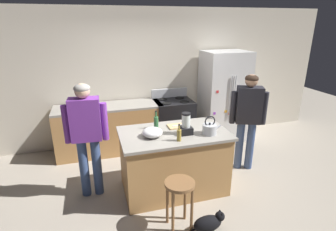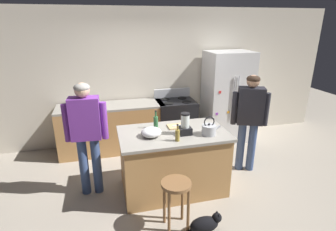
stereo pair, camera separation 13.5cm
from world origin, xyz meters
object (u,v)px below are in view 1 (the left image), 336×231
at_px(chef_knife, 179,125).
at_px(cutting_board, 178,126).
at_px(bar_stool, 180,192).
at_px(bottle_olive_oil, 156,122).
at_px(refrigerator, 224,97).
at_px(blender_appliance, 186,125).
at_px(person_by_sink_right, 248,114).
at_px(cat, 209,223).
at_px(bottle_vinegar, 179,135).
at_px(tea_kettle, 210,129).
at_px(kitchen_island, 174,161).
at_px(mixing_bowl, 152,132).
at_px(person_by_island_left, 87,131).
at_px(stove_range, 173,122).

bearing_deg(chef_knife, cutting_board, 173.77).
xyz_separation_m(bar_stool, bottle_olive_oil, (-0.03, 1.01, 0.53)).
relative_size(refrigerator, blender_appliance, 6.08).
xyz_separation_m(person_by_sink_right, cutting_board, (-1.23, -0.06, -0.05)).
xyz_separation_m(person_by_sink_right, cat, (-1.20, -1.20, -0.89)).
distance_m(refrigerator, bottle_olive_oil, 2.20).
distance_m(refrigerator, person_by_sink_right, 1.27).
distance_m(bottle_vinegar, tea_kettle, 0.49).
bearing_deg(blender_appliance, person_by_sink_right, 15.80).
height_order(kitchen_island, refrigerator, refrigerator).
bearing_deg(bar_stool, bottle_vinegar, 72.76).
bearing_deg(mixing_bowl, kitchen_island, 10.99).
relative_size(bottle_vinegar, mixing_bowl, 0.85).
relative_size(cat, chef_knife, 2.36).
height_order(person_by_island_left, mixing_bowl, person_by_island_left).
xyz_separation_m(cat, cutting_board, (-0.03, 1.14, 0.84)).
bearing_deg(blender_appliance, cutting_board, 94.34).
xyz_separation_m(stove_range, cutting_board, (-0.35, -1.34, 0.47)).
height_order(bottle_vinegar, mixing_bowl, bottle_vinegar).
bearing_deg(bottle_olive_oil, person_by_island_left, 179.69).
xyz_separation_m(bottle_vinegar, tea_kettle, (0.48, 0.09, -0.01)).
height_order(person_by_island_left, cat, person_by_island_left).
relative_size(bottle_olive_oil, bottle_vinegar, 1.17).
bearing_deg(bar_stool, bottle_olive_oil, 91.54).
relative_size(blender_appliance, bottle_olive_oil, 1.12).
xyz_separation_m(mixing_bowl, chef_knife, (0.47, 0.25, -0.04)).
distance_m(bar_stool, tea_kettle, 1.01).
xyz_separation_m(bar_stool, cutting_board, (0.30, 0.98, 0.44)).
distance_m(blender_appliance, mixing_bowl, 0.48).
height_order(person_by_sink_right, bottle_vinegar, person_by_sink_right).
height_order(cutting_board, chef_knife, chef_knife).
distance_m(person_by_sink_right, bottle_olive_oil, 1.56).
bearing_deg(stove_range, cat, -97.33).
bearing_deg(bar_stool, mixing_bowl, 101.29).
bearing_deg(bottle_vinegar, person_by_island_left, 156.62).
bearing_deg(person_by_sink_right, bottle_vinegar, -158.68).
xyz_separation_m(stove_range, mixing_bowl, (-0.80, -1.59, 0.52)).
relative_size(kitchen_island, cat, 2.97).
xyz_separation_m(cat, tea_kettle, (0.31, 0.75, 0.90)).
relative_size(stove_range, chef_knife, 5.06).
bearing_deg(person_by_island_left, bar_stool, -45.16).
bearing_deg(cutting_board, cat, -88.48).
height_order(mixing_bowl, cutting_board, mixing_bowl).
relative_size(person_by_sink_right, bottle_olive_oil, 5.97).
bearing_deg(stove_range, cutting_board, -104.57).
xyz_separation_m(stove_range, tea_kettle, (-0.01, -1.72, 0.53)).
bearing_deg(blender_appliance, bottle_vinegar, -130.44).
xyz_separation_m(blender_appliance, chef_knife, (-0.00, 0.28, -0.11)).
relative_size(stove_range, tea_kettle, 4.04).
relative_size(person_by_island_left, cutting_board, 5.57).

